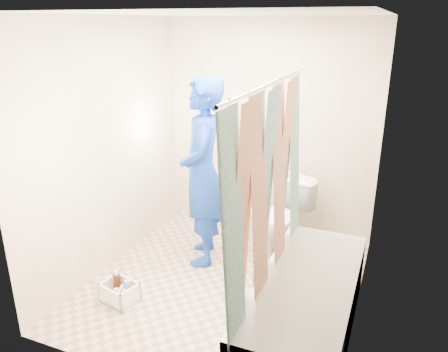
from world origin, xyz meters
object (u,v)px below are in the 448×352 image
at_px(bathtub, 305,305).
at_px(plumber, 203,173).
at_px(toilet, 279,218).
at_px(cleaning_caddy, 120,293).

relative_size(bathtub, plumber, 0.93).
relative_size(toilet, cleaning_caddy, 2.30).
bearing_deg(cleaning_caddy, bathtub, 19.49).
height_order(bathtub, toilet, toilet).
relative_size(bathtub, toilet, 2.23).
distance_m(toilet, plumber, 0.97).
xyz_separation_m(toilet, plumber, (-0.68, -0.42, 0.55)).
bearing_deg(toilet, plumber, -126.53).
distance_m(plumber, cleaning_caddy, 1.35).
distance_m(bathtub, cleaning_caddy, 1.61).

